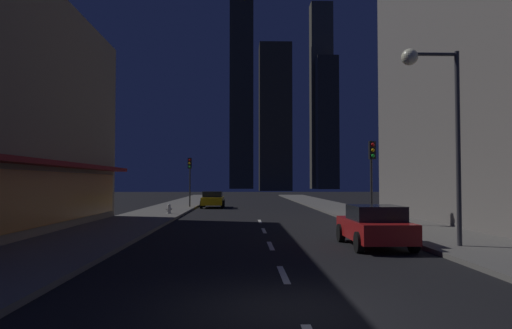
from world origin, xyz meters
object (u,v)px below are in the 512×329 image
at_px(traffic_light_near_right, 372,163).
at_px(car_parked_near, 374,226).
at_px(fire_hydrant_far_left, 169,209).
at_px(street_lamp_right, 433,98).
at_px(car_parked_far, 213,199).
at_px(traffic_light_far_left, 190,171).

bearing_deg(traffic_light_near_right, car_parked_near, -104.87).
relative_size(fire_hydrant_far_left, street_lamp_right, 0.10).
relative_size(car_parked_far, fire_hydrant_far_left, 6.48).
bearing_deg(fire_hydrant_far_left, car_parked_near, -58.40).
bearing_deg(car_parked_far, traffic_light_near_right, -63.37).
distance_m(car_parked_near, traffic_light_far_left, 25.96).
distance_m(traffic_light_near_right, street_lamp_right, 8.23).
relative_size(car_parked_near, car_parked_far, 1.00).
bearing_deg(fire_hydrant_far_left, car_parked_far, 76.87).
xyz_separation_m(traffic_light_far_left, street_lamp_right, (10.88, -25.05, 1.87)).
bearing_deg(car_parked_near, traffic_light_near_right, 75.13).
height_order(car_parked_far, fire_hydrant_far_left, car_parked_far).
bearing_deg(traffic_light_far_left, car_parked_far, 30.32).
bearing_deg(car_parked_near, traffic_light_far_left, 110.61).
height_order(car_parked_far, traffic_light_far_left, traffic_light_far_left).
bearing_deg(car_parked_far, fire_hydrant_far_left, -103.13).
height_order(car_parked_near, traffic_light_near_right, traffic_light_near_right).
height_order(traffic_light_far_left, street_lamp_right, street_lamp_right).
distance_m(car_parked_far, traffic_light_near_right, 20.45).
height_order(fire_hydrant_far_left, street_lamp_right, street_lamp_right).
xyz_separation_m(car_parked_near, fire_hydrant_far_left, (-9.50, 15.44, -0.29)).
relative_size(car_parked_far, street_lamp_right, 0.64).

